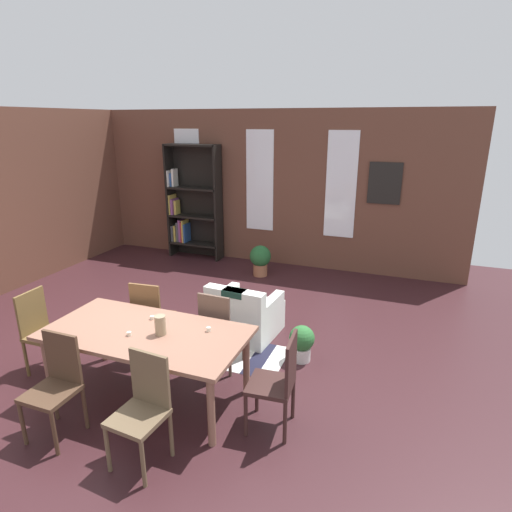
% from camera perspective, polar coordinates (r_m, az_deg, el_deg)
% --- Properties ---
extents(ground_plane, '(10.55, 10.55, 0.00)m').
position_cam_1_polar(ground_plane, '(5.39, -15.06, -13.46)').
color(ground_plane, '#371B1F').
extents(back_wall_brick, '(7.70, 0.12, 2.94)m').
position_cam_1_polar(back_wall_brick, '(8.38, 0.68, 9.10)').
color(back_wall_brick, brown).
rests_on(back_wall_brick, ground).
extents(window_pane_0, '(0.55, 0.02, 1.91)m').
position_cam_1_polar(window_pane_0, '(8.95, -9.07, 10.39)').
color(window_pane_0, white).
extents(window_pane_1, '(0.55, 0.02, 1.91)m').
position_cam_1_polar(window_pane_1, '(8.29, 0.51, 10.03)').
color(window_pane_1, white).
extents(window_pane_2, '(0.55, 0.02, 1.91)m').
position_cam_1_polar(window_pane_2, '(7.90, 11.35, 9.29)').
color(window_pane_2, white).
extents(dining_table, '(2.02, 1.01, 0.75)m').
position_cam_1_polar(dining_table, '(4.44, -14.54, -10.59)').
color(dining_table, '#8C5F4C').
rests_on(dining_table, ground).
extents(vase_on_table, '(0.11, 0.11, 0.20)m').
position_cam_1_polar(vase_on_table, '(4.27, -12.72, -9.05)').
color(vase_on_table, '#998466').
rests_on(vase_on_table, dining_table).
extents(tealight_candle_0, '(0.04, 0.04, 0.04)m').
position_cam_1_polar(tealight_candle_0, '(4.36, -16.68, -9.97)').
color(tealight_candle_0, silver).
rests_on(tealight_candle_0, dining_table).
extents(tealight_candle_1, '(0.04, 0.04, 0.04)m').
position_cam_1_polar(tealight_candle_1, '(4.63, -13.77, -8.04)').
color(tealight_candle_1, silver).
rests_on(tealight_candle_1, dining_table).
extents(tealight_candle_2, '(0.04, 0.04, 0.04)m').
position_cam_1_polar(tealight_candle_2, '(4.28, -6.39, -9.76)').
color(tealight_candle_2, silver).
rests_on(tealight_candle_2, dining_table).
extents(dining_chair_near_right, '(0.43, 0.43, 0.95)m').
position_cam_1_polar(dining_chair_near_right, '(3.79, -14.92, -18.89)').
color(dining_chair_near_right, brown).
rests_on(dining_chair_near_right, ground).
extents(dining_chair_head_right, '(0.43, 0.43, 0.95)m').
position_cam_1_polar(dining_chair_head_right, '(3.98, 3.02, -16.31)').
color(dining_chair_head_right, '#3A211F').
rests_on(dining_chair_head_right, ground).
extents(dining_chair_far_left, '(0.44, 0.44, 0.95)m').
position_cam_1_polar(dining_chair_far_left, '(5.28, -13.90, -7.74)').
color(dining_chair_far_left, brown).
rests_on(dining_chair_far_left, ground).
extents(dining_chair_far_right, '(0.41, 0.41, 0.95)m').
position_cam_1_polar(dining_chair_far_right, '(4.86, -4.95, -9.58)').
color(dining_chair_far_right, brown).
rests_on(dining_chair_far_right, ground).
extents(dining_chair_head_left, '(0.41, 0.41, 0.95)m').
position_cam_1_polar(dining_chair_head_left, '(5.37, -26.78, -8.76)').
color(dining_chair_head_left, brown).
rests_on(dining_chair_head_left, ground).
extents(dining_chair_near_left, '(0.40, 0.40, 0.95)m').
position_cam_1_polar(dining_chair_near_left, '(4.33, -25.25, -15.12)').
color(dining_chair_near_left, '#4C3424').
rests_on(dining_chair_near_left, ground).
extents(bookshelf_tall, '(1.12, 0.34, 2.29)m').
position_cam_1_polar(bookshelf_tall, '(8.81, -8.72, 6.83)').
color(bookshelf_tall, black).
rests_on(bookshelf_tall, ground).
extents(armchair_white, '(0.86, 0.86, 0.75)m').
position_cam_1_polar(armchair_white, '(5.66, -1.55, -8.02)').
color(armchair_white, white).
rests_on(armchair_white, ground).
extents(potted_plant_by_shelf, '(0.30, 0.30, 0.44)m').
position_cam_1_polar(potted_plant_by_shelf, '(5.14, 6.16, -11.37)').
color(potted_plant_by_shelf, silver).
rests_on(potted_plant_by_shelf, ground).
extents(potted_plant_corner, '(0.39, 0.39, 0.57)m').
position_cam_1_polar(potted_plant_corner, '(7.76, 0.58, -0.37)').
color(potted_plant_corner, '#9E6042').
rests_on(potted_plant_corner, ground).
extents(striped_rug, '(1.20, 0.75, 0.01)m').
position_cam_1_polar(striped_rug, '(5.35, -2.66, -12.98)').
color(striped_rug, '#1E1E33').
rests_on(striped_rug, ground).
extents(framed_picture, '(0.56, 0.03, 0.72)m').
position_cam_1_polar(framed_picture, '(7.79, 16.90, 9.32)').
color(framed_picture, black).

